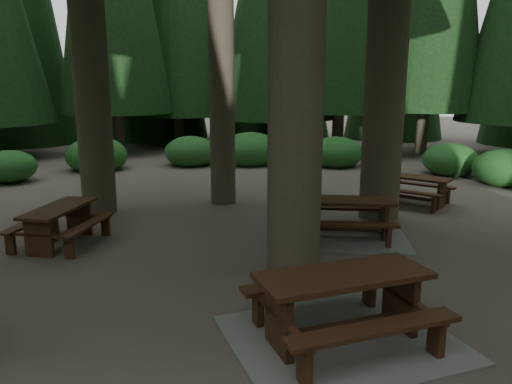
% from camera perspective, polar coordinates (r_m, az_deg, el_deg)
% --- Properties ---
extents(ground, '(80.00, 80.00, 0.00)m').
position_cam_1_polar(ground, '(8.12, -1.63, -9.86)').
color(ground, '#514B42').
rests_on(ground, ground).
extents(picnic_table_a, '(3.37, 3.20, 0.89)m').
position_cam_1_polar(picnic_table_a, '(6.26, 9.81, -13.95)').
color(picnic_table_a, gray).
rests_on(picnic_table_a, ground).
extents(picnic_table_b, '(1.41, 1.75, 0.75)m').
position_cam_1_polar(picnic_table_b, '(10.29, -21.53, -2.96)').
color(picnic_table_b, '#382010').
rests_on(picnic_table_b, ground).
extents(picnic_table_c, '(2.50, 2.11, 0.81)m').
position_cam_1_polar(picnic_table_c, '(10.20, 10.28, -3.69)').
color(picnic_table_c, gray).
rests_on(picnic_table_c, ground).
extents(picnic_table_d, '(2.11, 1.97, 0.73)m').
position_cam_1_polar(picnic_table_d, '(13.38, 17.75, 0.68)').
color(picnic_table_d, '#382010').
rests_on(picnic_table_d, ground).
extents(shrub_ring, '(23.86, 24.64, 1.49)m').
position_cam_1_polar(shrub_ring, '(8.58, 3.99, -5.79)').
color(shrub_ring, '#205F23').
rests_on(shrub_ring, ground).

